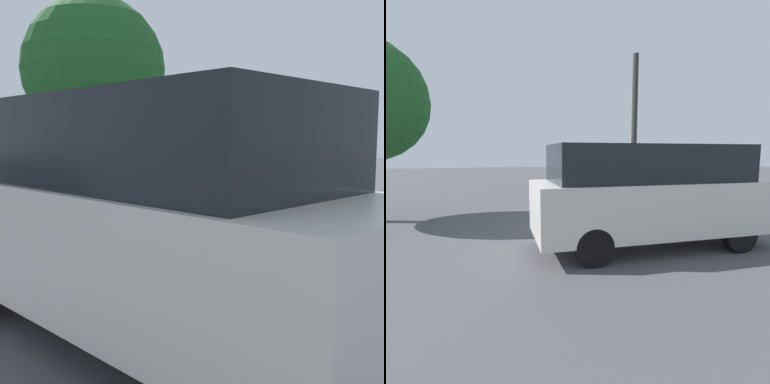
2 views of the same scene
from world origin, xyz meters
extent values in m
plane|color=#4C4C51|center=(0.00, 0.00, 0.00)|extent=(80.00, 80.00, 0.00)
cylinder|color=#9E9EA3|center=(-0.60, 0.55, 0.51)|extent=(0.05, 0.05, 1.03)
cube|color=gray|center=(-0.60, 0.55, 1.16)|extent=(0.21, 0.12, 0.26)
sphere|color=maroon|center=(-0.60, 0.55, 1.31)|extent=(0.11, 0.11, 0.11)
cube|color=beige|center=(2.45, 2.56, 0.28)|extent=(0.44, 0.44, 0.55)
cylinder|color=#2D2D2D|center=(2.45, 2.56, 2.98)|extent=(0.20, 0.20, 4.86)
cube|color=beige|center=(0.95, -1.28, 0.92)|extent=(5.23, 2.06, 1.11)
cube|color=black|center=(0.82, -1.28, 1.86)|extent=(4.19, 1.88, 0.78)
cube|color=orange|center=(3.51, -0.75, 0.51)|extent=(0.08, 0.12, 0.20)
cylinder|color=black|center=(2.58, -0.50, 0.36)|extent=(0.73, 0.25, 0.72)
cylinder|color=black|center=(2.53, -2.17, 0.36)|extent=(0.73, 0.25, 0.72)
cylinder|color=black|center=(-0.62, -0.40, 0.36)|extent=(0.73, 0.25, 0.72)
cylinder|color=black|center=(-0.68, -2.06, 0.36)|extent=(0.73, 0.25, 0.72)
camera|label=1|loc=(4.39, -4.16, 1.89)|focal=45.00mm
camera|label=2|loc=(-2.48, -7.03, 2.06)|focal=28.00mm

